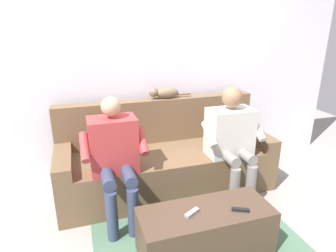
# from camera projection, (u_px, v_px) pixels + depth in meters

# --- Properties ---
(ground_plane) EXTENTS (8.00, 8.00, 0.00)m
(ground_plane) POSITION_uv_depth(u_px,v_px,m) (189.00, 225.00, 2.71)
(ground_plane) COLOR gray
(back_wall) EXTENTS (4.86, 0.06, 2.42)m
(back_wall) POSITION_uv_depth(u_px,v_px,m) (153.00, 73.00, 3.40)
(back_wall) COLOR silver
(back_wall) RESTS_ON ground
(couch) EXTENTS (2.28, 0.82, 0.95)m
(couch) POSITION_uv_depth(u_px,v_px,m) (165.00, 160.00, 3.27)
(couch) COLOR brown
(couch) RESTS_ON ground
(coffee_table) EXTENTS (1.05, 0.42, 0.39)m
(coffee_table) POSITION_uv_depth(u_px,v_px,m) (205.00, 231.00, 2.33)
(coffee_table) COLOR #4C3828
(coffee_table) RESTS_ON ground
(person_left_seated) EXTENTS (0.61, 0.51, 1.17)m
(person_left_seated) POSITION_uv_depth(u_px,v_px,m) (232.00, 136.00, 2.98)
(person_left_seated) COLOR beige
(person_left_seated) RESTS_ON ground
(person_right_seated) EXTENTS (0.58, 0.57, 1.16)m
(person_right_seated) POSITION_uv_depth(u_px,v_px,m) (115.00, 153.00, 2.63)
(person_right_seated) COLOR #B23838
(person_right_seated) RESTS_ON ground
(cat_on_backrest) EXTENTS (0.49, 0.12, 0.14)m
(cat_on_backrest) POSITION_uv_depth(u_px,v_px,m) (164.00, 93.00, 3.30)
(cat_on_backrest) COLOR #756047
(cat_on_backrest) RESTS_ON couch
(remote_gray) EXTENTS (0.14, 0.10, 0.02)m
(remote_gray) POSITION_uv_depth(u_px,v_px,m) (192.00, 213.00, 2.23)
(remote_gray) COLOR gray
(remote_gray) RESTS_ON coffee_table
(remote_black) EXTENTS (0.13, 0.09, 0.02)m
(remote_black) POSITION_uv_depth(u_px,v_px,m) (240.00, 210.00, 2.26)
(remote_black) COLOR black
(remote_black) RESTS_ON coffee_table
(floor_rug) EXTENTS (1.72, 1.71, 0.01)m
(floor_rug) POSITION_uv_depth(u_px,v_px,m) (198.00, 241.00, 2.51)
(floor_rug) COLOR #4C7056
(floor_rug) RESTS_ON ground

